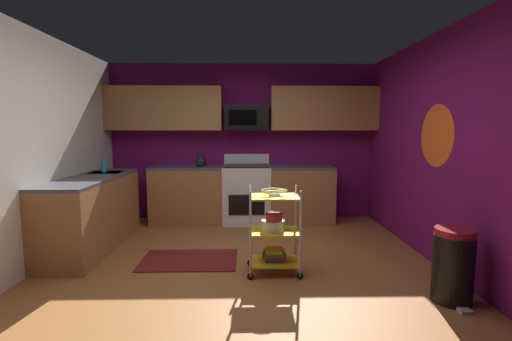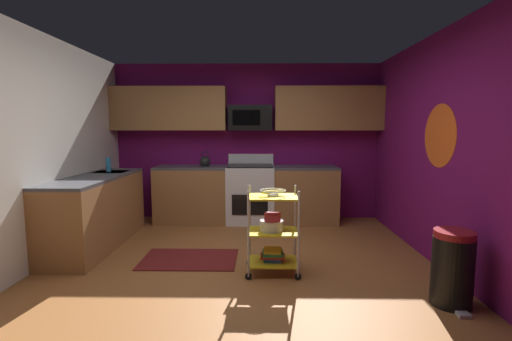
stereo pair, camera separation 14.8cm
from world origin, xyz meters
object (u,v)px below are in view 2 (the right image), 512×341
object	(u,v)px
microwave	(250,118)
kettle	(205,161)
trash_can	(452,268)
rolling_cart	(273,231)
dish_soap_bottle	(108,165)
mixing_bowl_small	(272,217)
fruit_bowl	(273,192)
oven_range	(250,193)
book_stack	(273,255)
mixing_bowl_large	(272,225)

from	to	relation	value
microwave	kettle	distance (m)	1.02
microwave	trash_can	xyz separation A→B (m)	(1.83, -2.89, -1.37)
rolling_cart	dish_soap_bottle	world-z (taller)	dish_soap_bottle
mixing_bowl_small	dish_soap_bottle	bearing A→B (deg)	148.82
trash_can	fruit_bowl	bearing A→B (deg)	156.28
rolling_cart	oven_range	bearing A→B (deg)	98.07
mixing_bowl_small	trash_can	bearing A→B (deg)	-22.50
rolling_cart	trash_can	world-z (taller)	rolling_cart
kettle	mixing_bowl_small	bearing A→B (deg)	-64.32
rolling_cart	dish_soap_bottle	xyz separation A→B (m)	(-2.29, 1.35, 0.57)
mixing_bowl_small	book_stack	world-z (taller)	mixing_bowl_small
oven_range	trash_can	xyz separation A→B (m)	(1.83, -2.79, -0.15)
rolling_cart	mixing_bowl_small	bearing A→B (deg)	-98.74
mixing_bowl_large	trash_can	size ratio (longest dim) A/B	0.38
book_stack	oven_range	bearing A→B (deg)	98.07
fruit_bowl	dish_soap_bottle	world-z (taller)	dish_soap_bottle
rolling_cart	book_stack	world-z (taller)	rolling_cart
oven_range	rolling_cart	world-z (taller)	oven_range
fruit_bowl	kettle	xyz separation A→B (m)	(-1.04, 2.11, 0.12)
rolling_cart	mixing_bowl_large	distance (m)	0.07
rolling_cart	fruit_bowl	size ratio (longest dim) A/B	3.36
rolling_cart	mixing_bowl_large	size ratio (longest dim) A/B	3.63
mixing_bowl_small	kettle	world-z (taller)	kettle
book_stack	mixing_bowl_small	bearing A→B (deg)	-98.74
rolling_cart	mixing_bowl_small	world-z (taller)	rolling_cart
microwave	dish_soap_bottle	bearing A→B (deg)	-156.48
microwave	dish_soap_bottle	size ratio (longest dim) A/B	3.50
rolling_cart	kettle	distance (m)	2.41
dish_soap_bottle	rolling_cart	bearing A→B (deg)	-30.45
mixing_bowl_large	dish_soap_bottle	world-z (taller)	dish_soap_bottle
kettle	dish_soap_bottle	xyz separation A→B (m)	(-1.26, -0.76, 0.02)
oven_range	mixing_bowl_large	size ratio (longest dim) A/B	4.37
mixing_bowl_large	kettle	world-z (taller)	kettle
mixing_bowl_large	dish_soap_bottle	size ratio (longest dim) A/B	1.26
mixing_bowl_large	dish_soap_bottle	bearing A→B (deg)	149.41
microwave	mixing_bowl_small	xyz separation A→B (m)	(0.29, -2.25, -1.08)
fruit_bowl	mixing_bowl_small	world-z (taller)	fruit_bowl
microwave	trash_can	size ratio (longest dim) A/B	1.06
fruit_bowl	rolling_cart	bearing A→B (deg)	-172.87
dish_soap_bottle	trash_can	bearing A→B (deg)	-27.85
dish_soap_bottle	trash_can	distance (m)	4.38
rolling_cart	fruit_bowl	bearing A→B (deg)	7.13
dish_soap_bottle	microwave	bearing A→B (deg)	23.52
mixing_bowl_small	trash_can	xyz separation A→B (m)	(1.54, -0.64, -0.29)
oven_range	kettle	bearing A→B (deg)	-179.70
mixing_bowl_large	rolling_cart	bearing A→B (deg)	-0.00
mixing_bowl_small	trash_can	world-z (taller)	trash_can
fruit_bowl	mixing_bowl_large	bearing A→B (deg)	-180.00
oven_range	kettle	size ratio (longest dim) A/B	4.17
trash_can	mixing_bowl_large	bearing A→B (deg)	156.46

